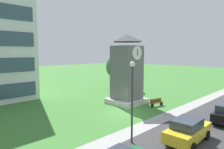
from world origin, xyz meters
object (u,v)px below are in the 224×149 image
at_px(street_lamp, 132,93).
at_px(clock_tower, 127,74).
at_px(park_bench, 157,102).
at_px(parked_car_yellow, 188,130).
at_px(tree_streetside, 120,67).

bearing_deg(street_lamp, clock_tower, 42.55).
height_order(clock_tower, park_bench, clock_tower).
distance_m(park_bench, parked_car_yellow, 9.64).
bearing_deg(parked_car_yellow, park_bench, 45.21).
height_order(park_bench, parked_car_yellow, parked_car_yellow).
relative_size(clock_tower, tree_streetside, 1.35).
height_order(clock_tower, tree_streetside, clock_tower).
bearing_deg(parked_car_yellow, clock_tower, 62.38).
bearing_deg(park_bench, street_lamp, -156.90).
xyz_separation_m(street_lamp, tree_streetside, (14.73, 14.79, 0.40)).
bearing_deg(clock_tower, park_bench, -67.89).
xyz_separation_m(clock_tower, street_lamp, (-8.25, -7.57, -0.20)).
distance_m(street_lamp, tree_streetside, 20.88).
xyz_separation_m(park_bench, tree_streetside, (5.08, 10.67, 3.49)).
relative_size(park_bench, street_lamp, 0.33).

